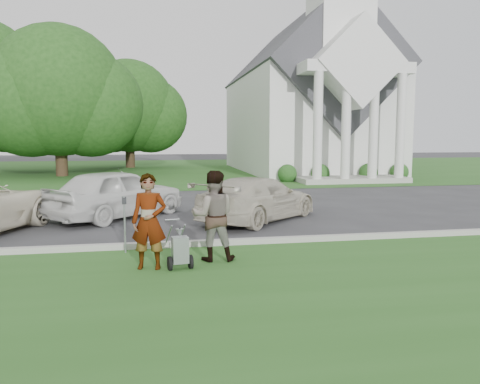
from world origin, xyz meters
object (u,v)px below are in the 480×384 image
object	(u,v)px
tree_left	(59,97)
person_right	(213,216)
striping_cart	(180,251)
parking_meter_near	(125,217)
tree_back	(129,111)
car_c	(258,199)
person_left	(149,222)
church	(306,90)
car_b	(117,193)

from	to	relation	value
tree_left	person_right	world-z (taller)	tree_left
striping_cart	parking_meter_near	world-z (taller)	parking_meter_near
tree_back	parking_meter_near	size ratio (longest dim) A/B	7.49
tree_left	person_right	xyz separation A→B (m)	(7.14, -22.74, -4.17)
tree_back	car_c	distance (m)	27.10
striping_cart	tree_back	bearing A→B (deg)	85.96
tree_left	person_right	bearing A→B (deg)	-72.57
person_left	person_right	world-z (taller)	person_right
tree_back	striping_cart	world-z (taller)	tree_back
church	car_b	size ratio (longest dim) A/B	5.19
car_b	church	bearing A→B (deg)	-79.29
church	tree_back	xyz separation A→B (m)	(-13.01, 6.87, -1.21)
tree_back	person_left	world-z (taller)	tree_back
church	person_left	world-z (taller)	church
car_c	car_b	bearing A→B (deg)	29.26
tree_left	parking_meter_near	xyz separation A→B (m)	(5.29, -21.77, -4.30)
person_right	car_c	distance (m)	4.84
person_left	car_c	xyz separation A→B (m)	(3.24, 4.83, -0.25)
parking_meter_near	church	bearing A→B (deg)	62.90
tree_back	car_c	size ratio (longest dim) A/B	2.06
tree_back	parking_meter_near	world-z (taller)	tree_back
tree_left	person_left	distance (m)	24.23
person_right	car_b	size ratio (longest dim) A/B	0.40
person_right	parking_meter_near	size ratio (longest dim) A/B	1.46
person_left	parking_meter_near	distance (m)	1.48
church	parking_meter_near	xyz separation A→B (m)	(-11.72, -22.90, -5.13)
tree_back	car_b	world-z (taller)	tree_back
person_right	church	bearing A→B (deg)	-106.62
car_b	car_c	world-z (taller)	car_b
parking_meter_near	car_b	world-z (taller)	car_b
tree_left	person_right	distance (m)	24.20
person_right	parking_meter_near	xyz separation A→B (m)	(-1.84, 0.97, -0.13)
church	tree_left	xyz separation A→B (m)	(-17.01, -1.13, -0.83)
church	car_b	xyz separation A→B (m)	(-12.22, -18.16, -5.15)
person_left	parking_meter_near	xyz separation A→B (m)	(-0.54, 1.37, -0.12)
tree_back	person_right	size ratio (longest dim) A/B	5.14
tree_back	car_b	distance (m)	25.35
person_right	striping_cart	bearing A→B (deg)	42.57
church	person_right	bearing A→B (deg)	-112.48
church	person_left	distance (m)	27.18
striping_cart	car_b	xyz separation A→B (m)	(-1.62, 6.24, 0.42)
person_left	car_b	xyz separation A→B (m)	(-1.05, 6.11, -0.14)
parking_meter_near	car_b	bearing A→B (deg)	96.05
tree_back	person_right	xyz separation A→B (m)	(3.14, -30.74, -3.79)
person_right	car_b	world-z (taller)	person_right
striping_cart	person_left	xyz separation A→B (m)	(-0.58, 0.14, 0.56)
parking_meter_near	car_c	distance (m)	5.13
person_right	car_b	xyz separation A→B (m)	(-2.35, 5.71, -0.14)
church	striping_cart	bearing A→B (deg)	-113.47
church	person_right	world-z (taller)	church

